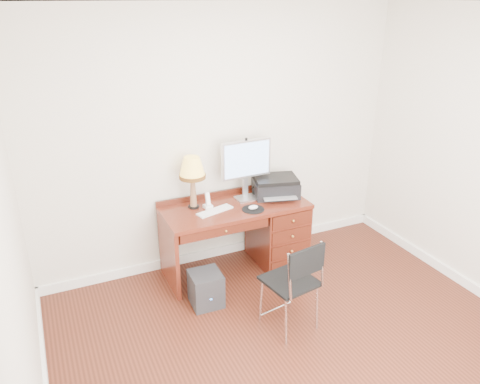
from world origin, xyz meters
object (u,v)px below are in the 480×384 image
monitor (246,162)px  chair (294,278)px  printer (276,186)px  equipment_box (206,289)px  phone (208,204)px  desk (262,228)px  leg_lamp (192,171)px

monitor → chair: size_ratio=0.73×
printer → equipment_box: 1.34m
printer → equipment_box: bearing=-137.4°
printer → phone: printer is taller
chair → printer: bearing=59.2°
desk → equipment_box: size_ratio=4.45×
printer → equipment_box: printer is taller
leg_lamp → chair: size_ratio=0.62×
monitor → leg_lamp: size_ratio=1.17×
desk → printer: 0.48m
desk → chair: chair is taller
leg_lamp → chair: (0.45, -1.25, -0.62)m
printer → equipment_box: size_ratio=1.60×
printer → leg_lamp: leg_lamp is taller
desk → equipment_box: 0.99m
phone → chair: size_ratio=0.19×
printer → chair: bearing=-96.0°
phone → chair: 1.25m
equipment_box → chair: bearing=-47.7°
desk → leg_lamp: leg_lamp is taller
equipment_box → desk: bearing=31.3°
monitor → equipment_box: size_ratio=1.88×
phone → chair: phone is taller
monitor → leg_lamp: (-0.59, -0.00, -0.00)m
printer → leg_lamp: size_ratio=1.00×
monitor → chair: bearing=-98.3°
desk → leg_lamp: size_ratio=2.78×
desk → phone: 0.71m
desk → leg_lamp: bearing=170.2°
chair → equipment_box: (-0.56, 0.66, -0.36)m
monitor → phone: bearing=-172.4°
printer → monitor: bearing=-176.2°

